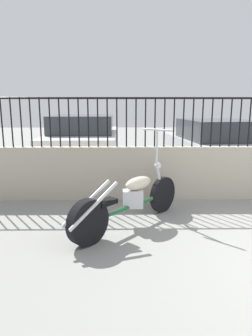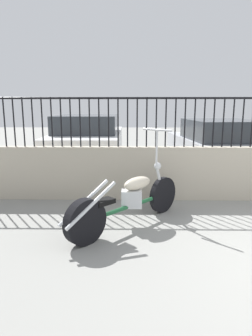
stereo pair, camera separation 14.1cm
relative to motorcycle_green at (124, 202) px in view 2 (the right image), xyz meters
name	(u,v)px [view 2 (the right image)]	position (x,y,z in m)	size (l,w,h in m)	color
motorcycle_green	(124,202)	(0.00, 0.00, 0.00)	(1.56, 1.67, 1.32)	black
car_white	(88,141)	(-1.07, 4.24, 0.34)	(1.76, 4.04, 1.39)	black
car_silver	(219,145)	(2.35, 3.80, 0.29)	(2.17, 4.25, 1.29)	black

